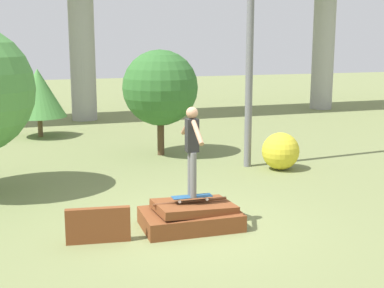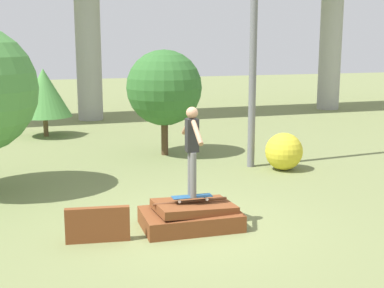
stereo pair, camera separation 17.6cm
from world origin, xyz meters
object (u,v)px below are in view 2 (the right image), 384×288
(skater, at_px, (192,145))
(skateboard, at_px, (192,197))
(utility_pole, at_px, (254,18))
(tree_behind_left, at_px, (164,88))
(tree_behind_right, at_px, (44,93))
(bush_yellow_flowering, at_px, (284,151))

(skater, bearing_deg, skateboard, 0.00)
(utility_pole, distance_m, tree_behind_left, 3.58)
(utility_pole, distance_m, tree_behind_right, 8.87)
(tree_behind_left, distance_m, bush_yellow_flowering, 4.19)
(tree_behind_left, bearing_deg, bush_yellow_flowering, -47.98)
(utility_pole, xyz_separation_m, bush_yellow_flowering, (0.70, -0.63, -3.58))
(skateboard, bearing_deg, tree_behind_right, 101.07)
(tree_behind_left, xyz_separation_m, bush_yellow_flowering, (2.60, -2.88, -1.56))
(skater, distance_m, utility_pole, 5.81)
(tree_behind_left, bearing_deg, skater, -100.50)
(skater, xyz_separation_m, tree_behind_right, (-2.14, 10.95, 0.00))
(skater, height_order, tree_behind_right, tree_behind_right)
(utility_pole, height_order, tree_behind_left, utility_pole)
(tree_behind_left, height_order, bush_yellow_flowering, tree_behind_left)
(skateboard, xyz_separation_m, tree_behind_right, (-2.14, 10.95, 1.00))
(skater, xyz_separation_m, bush_yellow_flowering, (3.80, 3.61, -1.10))
(bush_yellow_flowering, bearing_deg, tree_behind_left, 132.02)
(tree_behind_right, relative_size, bush_yellow_flowering, 2.43)
(tree_behind_right, height_order, bush_yellow_flowering, tree_behind_right)
(bush_yellow_flowering, bearing_deg, skateboard, -136.52)
(utility_pole, bearing_deg, bush_yellow_flowering, -41.88)
(skateboard, xyz_separation_m, tree_behind_left, (1.20, 6.49, 1.47))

